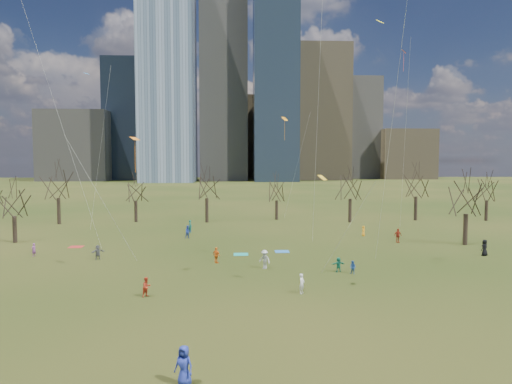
{
  "coord_description": "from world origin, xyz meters",
  "views": [
    {
      "loc": [
        -2.16,
        -36.23,
        10.31
      ],
      "look_at": [
        0.0,
        12.0,
        7.0
      ],
      "focal_mm": 32.0,
      "sensor_mm": 36.0,
      "label": 1
    }
  ],
  "objects_px": {
    "blanket_navy": "(282,251)",
    "blanket_crimson": "(76,247)",
    "person_4": "(216,255)",
    "person_0": "(184,366)",
    "person_2": "(147,287)",
    "blanket_teal": "(241,254)",
    "person_1": "(302,284)"
  },
  "relations": [
    {
      "from": "person_4",
      "to": "person_0",
      "type": "bearing_deg",
      "value": 130.56
    },
    {
      "from": "person_0",
      "to": "person_2",
      "type": "relative_size",
      "value": 1.23
    },
    {
      "from": "person_2",
      "to": "person_0",
      "type": "bearing_deg",
      "value": -122.79
    },
    {
      "from": "blanket_teal",
      "to": "person_2",
      "type": "distance_m",
      "value": 17.04
    },
    {
      "from": "blanket_teal",
      "to": "blanket_navy",
      "type": "distance_m",
      "value": 4.88
    },
    {
      "from": "person_1",
      "to": "person_4",
      "type": "relative_size",
      "value": 0.96
    },
    {
      "from": "person_0",
      "to": "person_2",
      "type": "height_order",
      "value": "person_0"
    },
    {
      "from": "blanket_teal",
      "to": "person_0",
      "type": "distance_m",
      "value": 29.41
    },
    {
      "from": "person_1",
      "to": "person_0",
      "type": "bearing_deg",
      "value": -173.58
    },
    {
      "from": "blanket_crimson",
      "to": "person_1",
      "type": "xyz_separation_m",
      "value": [
        24.27,
        -20.28,
        0.76
      ]
    },
    {
      "from": "blanket_teal",
      "to": "person_4",
      "type": "bearing_deg",
      "value": -121.05
    },
    {
      "from": "blanket_navy",
      "to": "person_4",
      "type": "relative_size",
      "value": 0.99
    },
    {
      "from": "blanket_crimson",
      "to": "person_4",
      "type": "xyz_separation_m",
      "value": [
        17.18,
        -9.43,
        0.8
      ]
    },
    {
      "from": "blanket_crimson",
      "to": "person_1",
      "type": "distance_m",
      "value": 31.63
    },
    {
      "from": "person_1",
      "to": "blanket_crimson",
      "type": "bearing_deg",
      "value": 84.4
    },
    {
      "from": "blanket_teal",
      "to": "person_4",
      "type": "height_order",
      "value": "person_4"
    },
    {
      "from": "blanket_crimson",
      "to": "person_2",
      "type": "relative_size",
      "value": 1.06
    },
    {
      "from": "person_1",
      "to": "person_2",
      "type": "height_order",
      "value": "person_1"
    },
    {
      "from": "blanket_crimson",
      "to": "person_1",
      "type": "relative_size",
      "value": 1.03
    },
    {
      "from": "blanket_navy",
      "to": "blanket_crimson",
      "type": "bearing_deg",
      "value": 170.92
    },
    {
      "from": "person_2",
      "to": "person_4",
      "type": "xyz_separation_m",
      "value": [
        4.81,
        11.19,
        0.05
      ]
    },
    {
      "from": "blanket_navy",
      "to": "blanket_crimson",
      "type": "xyz_separation_m",
      "value": [
        -24.38,
        3.9,
        0.0
      ]
    },
    {
      "from": "blanket_teal",
      "to": "person_0",
      "type": "relative_size",
      "value": 0.86
    },
    {
      "from": "blanket_navy",
      "to": "person_4",
      "type": "height_order",
      "value": "person_4"
    },
    {
      "from": "blanket_navy",
      "to": "blanket_crimson",
      "type": "distance_m",
      "value": 24.69
    },
    {
      "from": "person_2",
      "to": "person_4",
      "type": "distance_m",
      "value": 12.17
    },
    {
      "from": "person_1",
      "to": "blanket_navy",
      "type": "bearing_deg",
      "value": 33.87
    },
    {
      "from": "blanket_teal",
      "to": "person_1",
      "type": "relative_size",
      "value": 1.03
    },
    {
      "from": "person_0",
      "to": "person_2",
      "type": "bearing_deg",
      "value": 132.19
    },
    {
      "from": "blanket_crimson",
      "to": "person_2",
      "type": "bearing_deg",
      "value": -59.04
    },
    {
      "from": "person_2",
      "to": "person_4",
      "type": "bearing_deg",
      "value": 16.45
    },
    {
      "from": "person_1",
      "to": "blanket_teal",
      "type": "bearing_deg",
      "value": 51.2
    }
  ]
}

